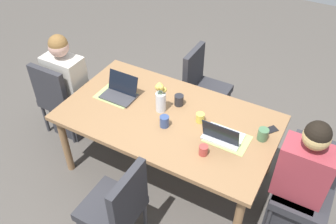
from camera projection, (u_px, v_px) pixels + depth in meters
The scene contains 19 objects.
ground_plane at pixel (168, 170), 3.66m from camera, with size 10.00×10.00×0.00m, color #4C4742.
dining_table at pixel (168, 122), 3.23m from camera, with size 1.92×1.08×0.73m.
chair_head_left_left_near at pixel (307, 184), 2.90m from camera, with size 0.44×0.44×0.90m.
person_head_left_left_near at pixel (298, 185), 2.85m from camera, with size 0.40×0.36×1.19m.
chair_head_right_left_mid at pixel (60, 96), 3.79m from camera, with size 0.44×0.44×0.90m.
person_head_right_left_mid at pixel (69, 92), 3.80m from camera, with size 0.40×0.36×1.19m.
chair_near_left_far at pixel (202, 84), 3.95m from camera, with size 0.44×0.44×0.90m.
chair_far_right_near at pixel (118, 205), 2.74m from camera, with size 0.44×0.44×0.90m.
flower_vase at pixel (161, 98), 3.16m from camera, with size 0.09×0.10×0.30m.
placemat_head_left_left_near at pixel (227, 139), 2.96m from camera, with size 0.36×0.26×0.00m, color #9EBC66.
placemat_head_right_left_mid at pixel (116, 96), 3.41m from camera, with size 0.36×0.26×0.00m, color #9EBC66.
laptop_head_right_left_mid at pixel (120, 92), 3.38m from camera, with size 0.32×0.22×0.21m.
laptop_head_left_left_near at pixel (222, 135), 2.93m from camera, with size 0.32×0.22×0.21m.
coffee_mug_near_left at pixel (200, 118), 3.11m from camera, with size 0.07×0.07×0.08m, color #DBC64C.
coffee_mug_near_right at pixel (203, 150), 2.81m from camera, with size 0.07×0.07×0.08m, color #AD3D38.
coffee_mug_centre_left at pixel (263, 134), 2.93m from camera, with size 0.09×0.09×0.11m, color #47704C.
coffee_mug_centre_right at pixel (164, 121), 3.05m from camera, with size 0.08×0.08×0.10m, color #33477A.
coffee_mug_far_left at pixel (179, 100), 3.28m from camera, with size 0.09×0.09×0.10m, color #232328.
phone_black at pixel (269, 130), 3.04m from camera, with size 0.15×0.07×0.01m, color black.
Camera 1 is at (-1.17, 2.09, 2.82)m, focal length 38.12 mm.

